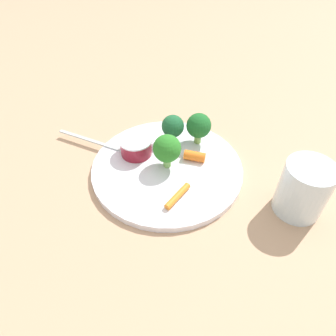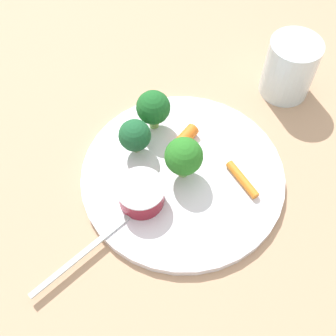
% 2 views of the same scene
% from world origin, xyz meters
% --- Properties ---
extents(ground_plane, '(2.40, 2.40, 0.00)m').
position_xyz_m(ground_plane, '(0.00, 0.00, 0.00)').
color(ground_plane, tan).
extents(plate, '(0.26, 0.26, 0.01)m').
position_xyz_m(plate, '(0.00, 0.00, 0.01)').
color(plate, white).
rests_on(plate, ground_plane).
extents(sauce_cup, '(0.06, 0.06, 0.03)m').
position_xyz_m(sauce_cup, '(-0.02, -0.06, 0.03)').
color(sauce_cup, maroon).
rests_on(sauce_cup, plate).
extents(broccoli_floret_0, '(0.05, 0.05, 0.06)m').
position_xyz_m(broccoli_floret_0, '(-0.00, -0.00, 0.05)').
color(broccoli_floret_0, '#81BE61').
rests_on(broccoli_floret_0, plate).
extents(broccoli_floret_1, '(0.04, 0.04, 0.05)m').
position_xyz_m(broccoli_floret_1, '(-0.07, -0.01, 0.04)').
color(broccoli_floret_1, '#8EB770').
rests_on(broccoli_floret_1, plate).
extents(broccoli_floret_2, '(0.05, 0.05, 0.06)m').
position_xyz_m(broccoli_floret_2, '(-0.08, 0.04, 0.05)').
color(broccoli_floret_2, '#7EAE58').
rests_on(broccoli_floret_2, plate).
extents(carrot_stick_0, '(0.06, 0.03, 0.01)m').
position_xyz_m(carrot_stick_0, '(0.07, 0.04, 0.02)').
color(carrot_stick_0, orange).
rests_on(carrot_stick_0, plate).
extents(carrot_stick_1, '(0.02, 0.04, 0.02)m').
position_xyz_m(carrot_stick_1, '(-0.03, 0.04, 0.02)').
color(carrot_stick_1, orange).
rests_on(carrot_stick_1, plate).
extents(fork, '(0.03, 0.18, 0.00)m').
position_xyz_m(fork, '(-0.02, -0.14, 0.01)').
color(fork, '#B5BFBD').
rests_on(fork, plate).
extents(drinking_glass, '(0.07, 0.07, 0.09)m').
position_xyz_m(drinking_glass, '(0.02, 0.22, 0.04)').
color(drinking_glass, silver).
rests_on(drinking_glass, ground_plane).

